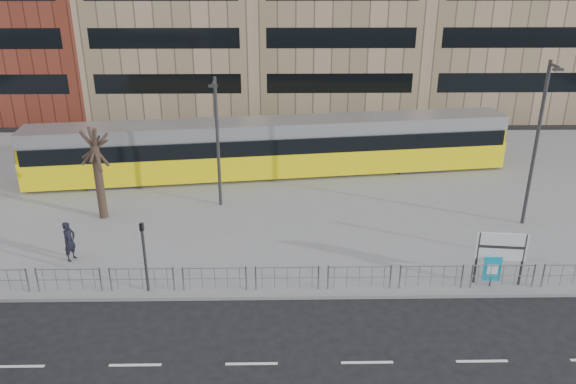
{
  "coord_description": "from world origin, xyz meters",
  "views": [
    {
      "loc": [
        -1.01,
        -19.62,
        12.86
      ],
      "look_at": [
        -0.57,
        6.0,
        2.28
      ],
      "focal_mm": 35.0,
      "sensor_mm": 36.0,
      "label": 1
    }
  ],
  "objects_px": {
    "lamp_post_east": "(537,139)",
    "lamp_post_west": "(217,137)",
    "station_sign": "(501,249)",
    "ad_panel": "(492,269)",
    "pedestrian": "(69,241)",
    "tram": "(272,147)",
    "bare_tree": "(91,124)",
    "traffic_light_west": "(144,248)"
  },
  "relations": [
    {
      "from": "station_sign",
      "to": "lamp_post_east",
      "type": "xyz_separation_m",
      "value": [
        3.53,
        5.83,
        2.95
      ]
    },
    {
      "from": "pedestrian",
      "to": "traffic_light_west",
      "type": "height_order",
      "value": "traffic_light_west"
    },
    {
      "from": "lamp_post_west",
      "to": "lamp_post_east",
      "type": "xyz_separation_m",
      "value": [
        16.03,
        -2.68,
        0.64
      ]
    },
    {
      "from": "station_sign",
      "to": "lamp_post_east",
      "type": "distance_m",
      "value": 7.43
    },
    {
      "from": "ad_panel",
      "to": "lamp_post_west",
      "type": "distance_m",
      "value": 15.29
    },
    {
      "from": "tram",
      "to": "ad_panel",
      "type": "relative_size",
      "value": 21.88
    },
    {
      "from": "tram",
      "to": "lamp_post_west",
      "type": "distance_m",
      "value": 6.13
    },
    {
      "from": "pedestrian",
      "to": "lamp_post_east",
      "type": "height_order",
      "value": "lamp_post_east"
    },
    {
      "from": "pedestrian",
      "to": "bare_tree",
      "type": "distance_m",
      "value": 6.24
    },
    {
      "from": "ad_panel",
      "to": "traffic_light_west",
      "type": "height_order",
      "value": "traffic_light_west"
    },
    {
      "from": "station_sign",
      "to": "lamp_post_west",
      "type": "height_order",
      "value": "lamp_post_west"
    },
    {
      "from": "tram",
      "to": "lamp_post_east",
      "type": "relative_size",
      "value": 3.58
    },
    {
      "from": "tram",
      "to": "station_sign",
      "type": "xyz_separation_m",
      "value": [
        9.62,
        -13.46,
        -0.13
      ]
    },
    {
      "from": "ad_panel",
      "to": "lamp_post_east",
      "type": "bearing_deg",
      "value": 59.72
    },
    {
      "from": "traffic_light_west",
      "to": "lamp_post_east",
      "type": "height_order",
      "value": "lamp_post_east"
    },
    {
      "from": "tram",
      "to": "traffic_light_west",
      "type": "relative_size",
      "value": 9.74
    },
    {
      "from": "station_sign",
      "to": "traffic_light_west",
      "type": "bearing_deg",
      "value": -171.84
    },
    {
      "from": "tram",
      "to": "ad_panel",
      "type": "bearing_deg",
      "value": -63.09
    },
    {
      "from": "station_sign",
      "to": "pedestrian",
      "type": "relative_size",
      "value": 1.26
    },
    {
      "from": "ad_panel",
      "to": "lamp_post_east",
      "type": "xyz_separation_m",
      "value": [
        3.87,
        6.04,
        3.79
      ]
    },
    {
      "from": "station_sign",
      "to": "pedestrian",
      "type": "height_order",
      "value": "station_sign"
    },
    {
      "from": "ad_panel",
      "to": "traffic_light_west",
      "type": "relative_size",
      "value": 0.45
    },
    {
      "from": "lamp_post_east",
      "to": "tram",
      "type": "bearing_deg",
      "value": 149.88
    },
    {
      "from": "tram",
      "to": "lamp_post_east",
      "type": "height_order",
      "value": "lamp_post_east"
    },
    {
      "from": "station_sign",
      "to": "lamp_post_west",
      "type": "xyz_separation_m",
      "value": [
        -12.5,
        8.51,
        2.31
      ]
    },
    {
      "from": "station_sign",
      "to": "lamp_post_east",
      "type": "bearing_deg",
      "value": 65.78
    },
    {
      "from": "pedestrian",
      "to": "bare_tree",
      "type": "xyz_separation_m",
      "value": [
        0.14,
        4.6,
        4.22
      ]
    },
    {
      "from": "lamp_post_east",
      "to": "lamp_post_west",
      "type": "bearing_deg",
      "value": 170.51
    },
    {
      "from": "ad_panel",
      "to": "pedestrian",
      "type": "relative_size",
      "value": 0.73
    },
    {
      "from": "pedestrian",
      "to": "bare_tree",
      "type": "bearing_deg",
      "value": 19.75
    },
    {
      "from": "tram",
      "to": "ad_panel",
      "type": "distance_m",
      "value": 16.55
    },
    {
      "from": "tram",
      "to": "bare_tree",
      "type": "height_order",
      "value": "bare_tree"
    },
    {
      "from": "lamp_post_east",
      "to": "bare_tree",
      "type": "height_order",
      "value": "lamp_post_east"
    },
    {
      "from": "lamp_post_east",
      "to": "bare_tree",
      "type": "relative_size",
      "value": 1.21
    },
    {
      "from": "traffic_light_west",
      "to": "bare_tree",
      "type": "relative_size",
      "value": 0.45
    },
    {
      "from": "lamp_post_west",
      "to": "bare_tree",
      "type": "distance_m",
      "value": 6.4
    },
    {
      "from": "station_sign",
      "to": "ad_panel",
      "type": "xyz_separation_m",
      "value": [
        -0.34,
        -0.21,
        -0.84
      ]
    },
    {
      "from": "station_sign",
      "to": "pedestrian",
      "type": "distance_m",
      "value": 18.9
    },
    {
      "from": "pedestrian",
      "to": "bare_tree",
      "type": "height_order",
      "value": "bare_tree"
    },
    {
      "from": "pedestrian",
      "to": "lamp_post_west",
      "type": "xyz_separation_m",
      "value": [
        6.24,
        6.12,
        3.02
      ]
    },
    {
      "from": "traffic_light_west",
      "to": "pedestrian",
      "type": "bearing_deg",
      "value": 153.75
    },
    {
      "from": "station_sign",
      "to": "bare_tree",
      "type": "bearing_deg",
      "value": 166.35
    }
  ]
}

